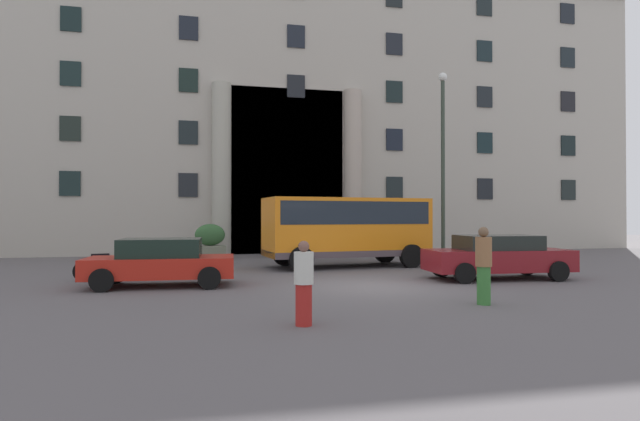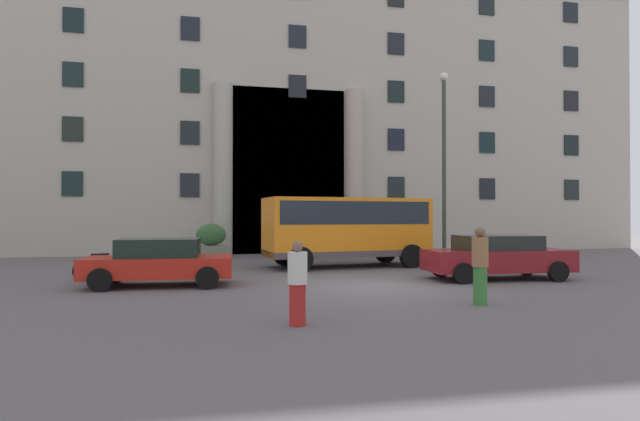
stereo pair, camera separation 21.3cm
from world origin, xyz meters
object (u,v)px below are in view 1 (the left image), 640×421
at_px(hedge_planter_west, 397,243).
at_px(scooter_by_planter, 105,265).
at_px(lamppost_plaza_centre, 443,152).
at_px(white_taxi_kerbside, 161,262).
at_px(pedestrian_child_trailing, 304,283).
at_px(motorcycle_far_end, 460,258).
at_px(bus_stop_sign, 427,225).
at_px(parked_compact_extra, 498,256).
at_px(pedestrian_man_red_shirt, 484,265).
at_px(hedge_planter_entrance_left, 286,243).
at_px(hedge_planter_far_west, 210,242).
at_px(orange_minibus, 347,226).

bearing_deg(hedge_planter_west, scooter_by_planter, -150.17).
height_order(hedge_planter_west, lamppost_plaza_centre, lamppost_plaza_centre).
xyz_separation_m(white_taxi_kerbside, pedestrian_child_trailing, (3.00, -5.92, 0.07)).
bearing_deg(motorcycle_far_end, bus_stop_sign, 96.24).
bearing_deg(parked_compact_extra, pedestrian_man_red_shirt, -122.16).
distance_m(hedge_planter_entrance_left, white_taxi_kerbside, 10.55).
bearing_deg(hedge_planter_west, hedge_planter_entrance_left, 176.20).
distance_m(bus_stop_sign, parked_compact_extra, 6.91).
relative_size(hedge_planter_far_west, lamppost_plaza_centre, 0.19).
bearing_deg(scooter_by_planter, pedestrian_child_trailing, -71.80).
distance_m(white_taxi_kerbside, motorcycle_far_end, 10.37).
bearing_deg(scooter_by_planter, lamppost_plaza_centre, 5.28).
xyz_separation_m(hedge_planter_west, pedestrian_man_red_shirt, (-3.18, -13.59, 0.26)).
bearing_deg(hedge_planter_far_west, scooter_by_planter, -113.40).
distance_m(bus_stop_sign, hedge_planter_entrance_left, 6.75).
bearing_deg(parked_compact_extra, bus_stop_sign, 87.24).
xyz_separation_m(hedge_planter_entrance_left, motorcycle_far_end, (5.23, -7.47, -0.24)).
distance_m(motorcycle_far_end, scooter_by_planter, 12.03).
distance_m(hedge_planter_entrance_left, motorcycle_far_end, 9.12).
bearing_deg(orange_minibus, motorcycle_far_end, -40.05).
bearing_deg(white_taxi_kerbside, scooter_by_planter, 137.09).
distance_m(hedge_planter_far_west, motorcycle_far_end, 11.54).
distance_m(parked_compact_extra, lamppost_plaza_centre, 8.45).
bearing_deg(hedge_planter_entrance_left, parked_compact_extra, -61.98).
relative_size(bus_stop_sign, scooter_by_planter, 1.35).
distance_m(hedge_planter_entrance_left, parked_compact_extra, 11.19).
xyz_separation_m(orange_minibus, pedestrian_man_red_shirt, (0.73, -8.85, -0.73)).
distance_m(scooter_by_planter, lamppost_plaza_centre, 15.16).
relative_size(parked_compact_extra, pedestrian_child_trailing, 2.95).
bearing_deg(pedestrian_child_trailing, hedge_planter_far_west, -131.28).
distance_m(white_taxi_kerbside, scooter_by_planter, 2.61).
bearing_deg(lamppost_plaza_centre, bus_stop_sign, -161.74).
height_order(hedge_planter_west, hedge_planter_entrance_left, hedge_planter_entrance_left).
distance_m(motorcycle_far_end, pedestrian_man_red_shirt, 7.10).
bearing_deg(hedge_planter_entrance_left, hedge_planter_west, -3.80).
relative_size(hedge_planter_west, lamppost_plaza_centre, 0.24).
bearing_deg(motorcycle_far_end, white_taxi_kerbside, -154.37).
bearing_deg(hedge_planter_entrance_left, lamppost_plaza_centre, -21.72).
xyz_separation_m(hedge_planter_entrance_left, parked_compact_extra, (5.25, -9.87, 0.02)).
bearing_deg(hedge_planter_far_west, parked_compact_extra, -48.01).
relative_size(bus_stop_sign, parked_compact_extra, 0.56).
distance_m(bus_stop_sign, pedestrian_man_red_shirt, 11.49).
relative_size(scooter_by_planter, lamppost_plaza_centre, 0.22).
xyz_separation_m(bus_stop_sign, pedestrian_man_red_shirt, (-3.57, -10.90, -0.70)).
xyz_separation_m(orange_minibus, scooter_by_planter, (-8.45, -2.35, -1.15)).
relative_size(pedestrian_man_red_shirt, lamppost_plaza_centre, 0.20).
height_order(bus_stop_sign, hedge_planter_entrance_left, bus_stop_sign).
bearing_deg(hedge_planter_entrance_left, motorcycle_far_end, -54.97).
bearing_deg(hedge_planter_west, motorcycle_far_end, -92.61).
distance_m(pedestrian_man_red_shirt, lamppost_plaza_centre, 12.75).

